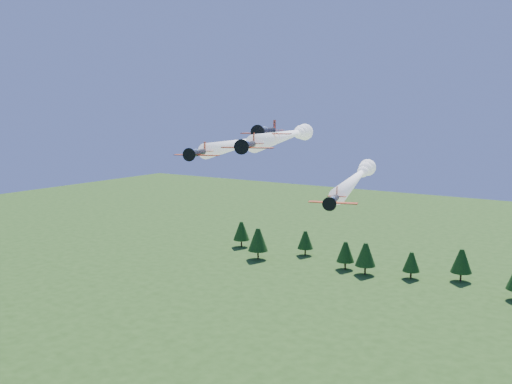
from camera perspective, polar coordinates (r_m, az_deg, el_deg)
The scene contains 5 objects.
plane_lead at distance 108.10m, azimuth 3.35°, elevation 5.74°, with size 24.88×57.28×3.70m.
plane_left at distance 116.58m, azimuth -0.97°, elevation 4.98°, with size 21.50×50.82×3.70m.
plane_right at distance 111.66m, azimuth 10.04°, elevation 1.47°, with size 19.34×51.30×3.70m.
plane_slot at distance 89.83m, azimuth 1.06°, elevation 6.09°, with size 8.12×8.95×2.84m.
treeline at distance 191.71m, azimuth 17.58°, elevation -6.75°, with size 171.53×21.44×11.61m.
Camera 1 is at (45.08, -70.45, 54.80)m, focal length 40.00 mm.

